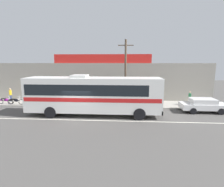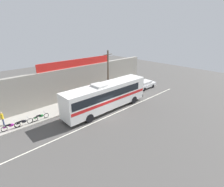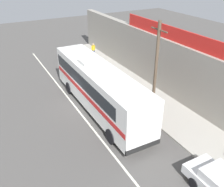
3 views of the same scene
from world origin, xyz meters
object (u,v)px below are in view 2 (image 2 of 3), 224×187
Objects in this scene: pedestrian_near_shop at (133,80)px; motorcycle_orange at (10,126)px; intercity_bus at (106,95)px; pedestrian_far_left at (2,118)px; motorcycle_red at (40,117)px; utility_pole at (108,74)px; parked_car at (145,84)px; motorcycle_purple at (23,122)px.

motorcycle_orange is at bearing -177.44° from pedestrian_near_shop.
intercity_bus is 12.03m from pedestrian_far_left.
motorcycle_red and motorcycle_orange have the same top height.
utility_pole is 14.17m from motorcycle_orange.
pedestrian_near_shop is at bearing 3.44° from motorcycle_red.
intercity_bus is at bearing -170.81° from parked_car.
motorcycle_red is 1.22× the size of pedestrian_near_shop.
utility_pole is 7.83m from pedestrian_near_shop.
motorcycle_purple is (-20.30, 1.28, -0.17)m from parked_car.
intercity_bus is 6.54× the size of motorcycle_orange.
intercity_bus reaches higher than motorcycle_orange.
pedestrian_near_shop reaches higher than motorcycle_orange.
motorcycle_purple is 2.31m from pedestrian_far_left.
utility_pole reaches higher than motorcycle_red.
motorcycle_orange is at bearing 163.68° from intercity_bus.
pedestrian_far_left is at bearing 134.53° from motorcycle_purple.
parked_car is 18.47m from motorcycle_red.
parked_car reaches higher than motorcycle_orange.
utility_pole is 14.46m from pedestrian_far_left.
pedestrian_near_shop is (17.90, 1.08, 0.49)m from motorcycle_red.
motorcycle_orange is at bearing 176.30° from parked_car.
parked_car is at bearing -3.70° from motorcycle_orange.
pedestrian_near_shop is at bearing 2.56° from motorcycle_orange.
intercity_bus is 2.79× the size of parked_car.
intercity_bus reaches higher than pedestrian_far_left.
utility_pole is 3.68× the size of motorcycle_red.
intercity_bus is 8.31m from motorcycle_red.
pedestrian_far_left is (-11.06, 4.63, -0.98)m from intercity_bus.
pedestrian_near_shop reaches higher than motorcycle_purple.
pedestrian_near_shop is at bearing 8.46° from utility_pole.
pedestrian_far_left is at bearing 173.43° from utility_pole.
parked_car is 20.34m from motorcycle_purple.
intercity_bus is 11.04m from parked_car.
intercity_bus is 6.39× the size of motorcycle_purple.
motorcycle_orange is 1.19× the size of pedestrian_near_shop.
utility_pole is 11.14m from motorcycle_red.
intercity_bus is at bearing -135.42° from utility_pole.
motorcycle_orange is 1.26m from motorcycle_purple.
motorcycle_purple is at bearing 179.90° from utility_pole.
pedestrian_far_left is (-0.32, 1.49, 0.52)m from motorcycle_orange.
motorcycle_orange is 1.61m from pedestrian_far_left.
parked_car is (10.82, 1.75, -1.33)m from intercity_bus.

